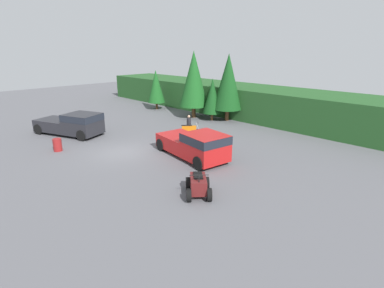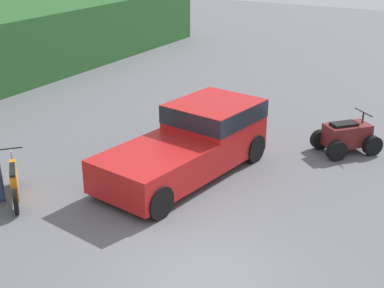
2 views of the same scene
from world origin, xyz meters
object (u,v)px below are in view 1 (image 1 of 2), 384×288
object	(u,v)px
quad_atv	(198,185)
steel_barrel	(57,145)
dirt_bike	(189,131)
rider_person	(189,124)
pickup_truck_second	(73,123)
pickup_truck_red	(196,144)

from	to	relation	value
quad_atv	steel_barrel	bearing A→B (deg)	-126.79
dirt_bike	rider_person	xyz separation A→B (m)	(-0.34, 0.30, 0.43)
dirt_bike	steel_barrel	distance (m)	9.74
steel_barrel	dirt_bike	bearing A→B (deg)	66.22
dirt_bike	steel_barrel	xyz separation A→B (m)	(-3.93, -8.91, -0.05)
pickup_truck_second	rider_person	size ratio (longest dim) A/B	3.63
pickup_truck_red	quad_atv	xyz separation A→B (m)	(3.60, -3.46, -0.48)
pickup_truck_red	dirt_bike	bearing A→B (deg)	149.31
pickup_truck_red	rider_person	size ratio (longest dim) A/B	3.39
rider_person	quad_atv	bearing A→B (deg)	-108.56
quad_atv	steel_barrel	size ratio (longest dim) A/B	2.51
quad_atv	dirt_bike	bearing A→B (deg)	-179.60
pickup_truck_red	steel_barrel	bearing A→B (deg)	-135.31
pickup_truck_red	steel_barrel	size ratio (longest dim) A/B	6.51
pickup_truck_red	steel_barrel	world-z (taller)	pickup_truck_red
rider_person	steel_barrel	distance (m)	9.90
pickup_truck_red	steel_barrel	xyz separation A→B (m)	(-7.82, -5.75, -0.55)
pickup_truck_second	quad_atv	bearing A→B (deg)	-22.72
dirt_bike	steel_barrel	size ratio (longest dim) A/B	1.91
dirt_bike	rider_person	distance (m)	0.62
pickup_truck_red	rider_person	world-z (taller)	pickup_truck_red
pickup_truck_red	pickup_truck_second	world-z (taller)	same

